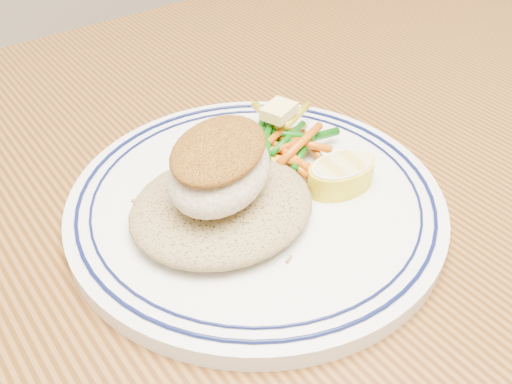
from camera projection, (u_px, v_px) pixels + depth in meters
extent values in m
cube|color=#502E10|center=(216.00, 265.00, 0.45)|extent=(1.50, 0.90, 0.04)
cylinder|color=#502E10|center=(388.00, 146.00, 1.24)|extent=(0.07, 0.07, 0.71)
cylinder|color=white|center=(256.00, 204.00, 0.46)|extent=(0.30, 0.30, 0.01)
torus|color=#0A113F|center=(256.00, 196.00, 0.46)|extent=(0.28, 0.28, 0.00)
torus|color=#0A113F|center=(256.00, 196.00, 0.46)|extent=(0.26, 0.26, 0.00)
ellipsoid|color=olive|center=(222.00, 203.00, 0.43)|extent=(0.14, 0.13, 0.03)
ellipsoid|color=beige|center=(220.00, 172.00, 0.42)|extent=(0.12, 0.11, 0.04)
ellipsoid|color=#895616|center=(219.00, 149.00, 0.41)|extent=(0.11, 0.10, 0.02)
cylinder|color=gold|center=(276.00, 148.00, 0.50)|extent=(0.05, 0.04, 0.01)
cylinder|color=#C25809|center=(264.00, 162.00, 0.48)|extent=(0.05, 0.03, 0.01)
cylinder|color=#C25809|center=(237.00, 141.00, 0.51)|extent=(0.05, 0.04, 0.01)
cylinder|color=#C25809|center=(251.00, 150.00, 0.50)|extent=(0.05, 0.02, 0.01)
cylinder|color=#C25809|center=(233.00, 142.00, 0.50)|extent=(0.05, 0.03, 0.01)
cylinder|color=#C25809|center=(285.00, 160.00, 0.48)|extent=(0.02, 0.05, 0.01)
cylinder|color=#0C550A|center=(250.00, 133.00, 0.51)|extent=(0.06, 0.02, 0.01)
cylinder|color=#C25809|center=(310.00, 143.00, 0.50)|extent=(0.02, 0.05, 0.01)
cylinder|color=gold|center=(254.00, 141.00, 0.50)|extent=(0.01, 0.05, 0.01)
cylinder|color=#C25809|center=(287.00, 159.00, 0.48)|extent=(0.01, 0.06, 0.01)
cylinder|color=gold|center=(239.00, 142.00, 0.50)|extent=(0.05, 0.03, 0.01)
cylinder|color=gold|center=(267.00, 167.00, 0.47)|extent=(0.04, 0.05, 0.01)
cylinder|color=#C25809|center=(273.00, 158.00, 0.48)|extent=(0.03, 0.05, 0.01)
cylinder|color=#0C550A|center=(309.00, 138.00, 0.50)|extent=(0.06, 0.02, 0.01)
cylinder|color=gold|center=(255.00, 156.00, 0.48)|extent=(0.03, 0.05, 0.01)
cylinder|color=#0C550A|center=(302.00, 151.00, 0.49)|extent=(0.05, 0.03, 0.01)
cylinder|color=#C25809|center=(306.00, 144.00, 0.49)|extent=(0.03, 0.04, 0.01)
cylinder|color=#C25809|center=(290.00, 156.00, 0.48)|extent=(0.01, 0.06, 0.01)
cylinder|color=#0C550A|center=(263.00, 142.00, 0.49)|extent=(0.06, 0.01, 0.02)
cylinder|color=gold|center=(280.00, 135.00, 0.50)|extent=(0.06, 0.01, 0.01)
cylinder|color=#C25809|center=(240.00, 139.00, 0.49)|extent=(0.05, 0.02, 0.01)
cylinder|color=#0C550A|center=(267.00, 130.00, 0.50)|extent=(0.05, 0.03, 0.01)
cylinder|color=#C25809|center=(277.00, 150.00, 0.48)|extent=(0.05, 0.01, 0.01)
cylinder|color=#0C550A|center=(267.00, 148.00, 0.48)|extent=(0.04, 0.05, 0.01)
cylinder|color=#C25809|center=(263.00, 146.00, 0.48)|extent=(0.05, 0.02, 0.01)
cylinder|color=#C25809|center=(276.00, 134.00, 0.50)|extent=(0.03, 0.05, 0.01)
cylinder|color=#0C550A|center=(259.00, 135.00, 0.49)|extent=(0.05, 0.05, 0.01)
cylinder|color=#0C550A|center=(288.00, 138.00, 0.49)|extent=(0.05, 0.03, 0.01)
cylinder|color=#0C550A|center=(263.00, 141.00, 0.48)|extent=(0.05, 0.04, 0.02)
cylinder|color=#0C550A|center=(282.00, 133.00, 0.49)|extent=(0.04, 0.05, 0.01)
cylinder|color=#C25809|center=(300.00, 144.00, 0.48)|extent=(0.06, 0.02, 0.01)
cylinder|color=gold|center=(267.00, 116.00, 0.51)|extent=(0.02, 0.05, 0.01)
cylinder|color=#0C550A|center=(260.00, 131.00, 0.49)|extent=(0.05, 0.01, 0.01)
cylinder|color=gold|center=(297.00, 115.00, 0.51)|extent=(0.05, 0.03, 0.01)
cube|color=#F9EB7A|center=(279.00, 111.00, 0.49)|extent=(0.03, 0.03, 0.01)
torus|color=white|center=(342.00, 164.00, 0.45)|extent=(0.06, 0.06, 0.00)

